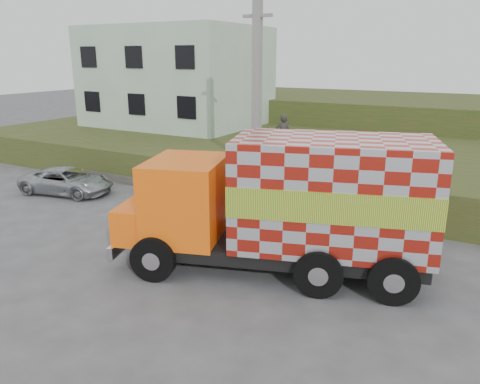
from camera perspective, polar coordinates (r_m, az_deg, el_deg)
The scene contains 10 objects.
ground at distance 15.05m, azimuth -2.80°, elevation -6.34°, with size 120.00×120.00×0.00m, color #474749.
embankment at distance 23.52m, azimuth 10.22°, elevation 3.68°, with size 40.00×12.00×1.50m, color #284416.
embankment_far at distance 34.81m, azimuth 16.96°, elevation 8.54°, with size 40.00×12.00×3.00m, color #284416.
retaining_strip at distance 19.34m, azimuth -1.24°, elevation -0.49°, with size 16.00×0.50×0.40m, color #595651.
building at distance 30.87m, azimuth -7.58°, elevation 13.79°, with size 10.00×8.00×6.00m, color #B4CEB0.
utility_pole at distance 18.46m, azimuth 2.05°, elevation 10.97°, with size 1.20×0.30×8.00m.
cargo_truck at distance 12.65m, azimuth 5.93°, elevation -1.51°, with size 8.86×5.11×3.77m.
cow at distance 15.50m, azimuth -4.69°, elevation -3.51°, with size 0.59×1.30×1.10m, color #36130D.
suv at distance 21.60m, azimuth -20.36°, elevation 1.27°, with size 1.87×4.04×1.12m, color #A3A8AC.
pedestrian at distance 20.80m, azimuth 5.29°, elevation 6.93°, with size 0.67×0.44×1.85m, color #2A2926.
Camera 1 is at (7.43, -11.74, 5.80)m, focal length 35.00 mm.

